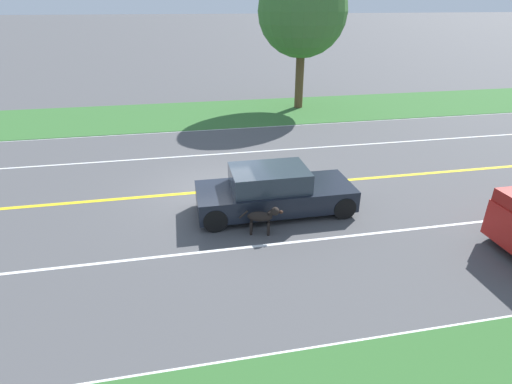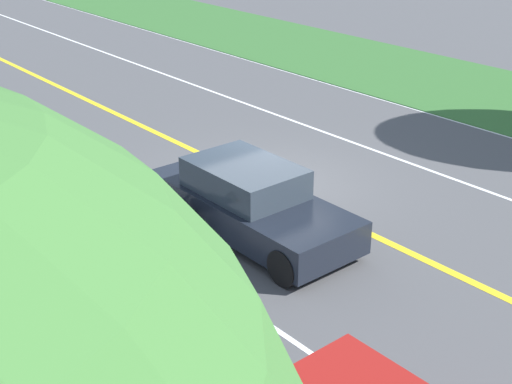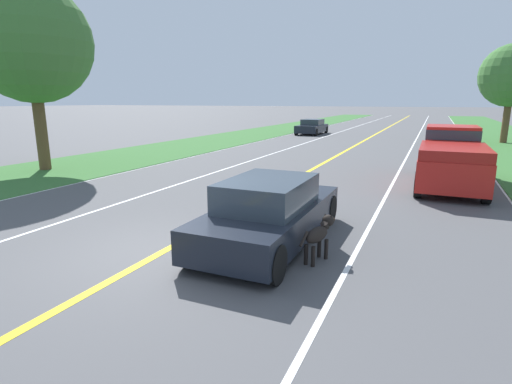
{
  "view_description": "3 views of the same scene",
  "coord_description": "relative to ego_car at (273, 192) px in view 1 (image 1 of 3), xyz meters",
  "views": [
    {
      "loc": [
        11.97,
        -1.1,
        5.69
      ],
      "look_at": [
        2.13,
        0.84,
        0.88
      ],
      "focal_mm": 28.0,
      "sensor_mm": 36.0,
      "label": 1
    },
    {
      "loc": [
        9.6,
        11.01,
        6.47
      ],
      "look_at": [
        2.02,
        2.0,
        1.12
      ],
      "focal_mm": 50.0,
      "sensor_mm": 36.0,
      "label": 2
    },
    {
      "loc": [
        4.69,
        -6.0,
        2.92
      ],
      "look_at": [
        1.58,
        1.02,
        1.16
      ],
      "focal_mm": 28.0,
      "sensor_mm": 36.0,
      "label": 3
    }
  ],
  "objects": [
    {
      "name": "ground_plane",
      "position": [
        -1.72,
        -1.44,
        -0.64
      ],
      "size": [
        400.0,
        400.0,
        0.0
      ],
      "primitive_type": "plane",
      "color": "#4C4C4F"
    },
    {
      "name": "centre_divider_line",
      "position": [
        -1.72,
        -1.44,
        -0.64
      ],
      "size": [
        0.18,
        160.0,
        0.01
      ],
      "primitive_type": "cube",
      "color": "yellow",
      "rests_on": "ground"
    },
    {
      "name": "lane_edge_line_right",
      "position": [
        5.28,
        -1.44,
        -0.64
      ],
      "size": [
        0.14,
        160.0,
        0.01
      ],
      "primitive_type": "cube",
      "color": "white",
      "rests_on": "ground"
    },
    {
      "name": "lane_edge_line_left",
      "position": [
        -8.72,
        -1.44,
        -0.64
      ],
      "size": [
        0.14,
        160.0,
        0.01
      ],
      "primitive_type": "cube",
      "color": "white",
      "rests_on": "ground"
    },
    {
      "name": "lane_dash_same_dir",
      "position": [
        1.78,
        -1.44,
        -0.64
      ],
      "size": [
        0.1,
        160.0,
        0.01
      ],
      "primitive_type": "cube",
      "color": "white",
      "rests_on": "ground"
    },
    {
      "name": "lane_dash_oncoming",
      "position": [
        -5.22,
        -1.44,
        -0.64
      ],
      "size": [
        0.1,
        160.0,
        0.01
      ],
      "primitive_type": "cube",
      "color": "white",
      "rests_on": "ground"
    },
    {
      "name": "grass_verge_left",
      "position": [
        -11.72,
        -1.44,
        -0.63
      ],
      "size": [
        6.0,
        160.0,
        0.03
      ],
      "primitive_type": "cube",
      "color": "#33662D",
      "rests_on": "ground"
    },
    {
      "name": "ego_car",
      "position": [
        0.0,
        0.0,
        0.0
      ],
      "size": [
        1.82,
        4.57,
        1.38
      ],
      "color": "black",
      "rests_on": "ground"
    },
    {
      "name": "dog",
      "position": [
        1.21,
        -0.56,
        -0.12
      ],
      "size": [
        0.44,
        1.16,
        0.84
      ],
      "rotation": [
        0.0,
        0.0,
        -0.27
      ],
      "color": "black",
      "rests_on": "ground"
    },
    {
      "name": "roadside_tree_left_near",
      "position": [
        -12.21,
        4.42,
        4.54
      ],
      "size": [
        4.82,
        4.82,
        7.61
      ],
      "color": "brown",
      "rests_on": "ground"
    }
  ]
}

